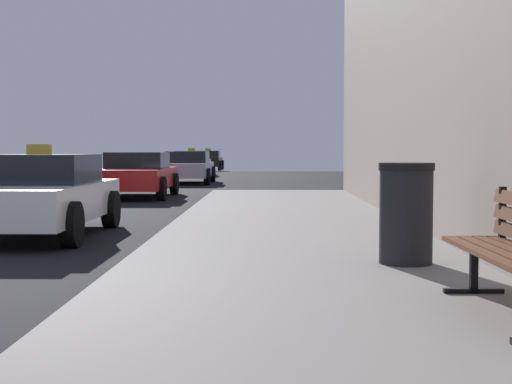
{
  "coord_description": "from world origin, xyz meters",
  "views": [
    {
      "loc": [
        3.55,
        -6.11,
        1.35
      ],
      "look_at": [
        3.44,
        3.0,
        0.83
      ],
      "focal_mm": 52.51,
      "sensor_mm": 36.0,
      "label": 1
    }
  ],
  "objects_px": {
    "trash_bin": "(406,213)",
    "car_white": "(37,195)",
    "car_black": "(208,160)",
    "car_red": "(137,174)",
    "car_yellow": "(191,163)",
    "car_silver": "(188,167)"
  },
  "relations": [
    {
      "from": "trash_bin",
      "to": "car_black",
      "type": "xyz_separation_m",
      "value": [
        -5.24,
        40.67,
        -0.04
      ]
    },
    {
      "from": "trash_bin",
      "to": "car_yellow",
      "type": "bearing_deg",
      "value": 99.75
    },
    {
      "from": "car_white",
      "to": "car_red",
      "type": "height_order",
      "value": "car_white"
    },
    {
      "from": "car_white",
      "to": "car_yellow",
      "type": "distance_m",
      "value": 27.61
    },
    {
      "from": "car_black",
      "to": "car_red",
      "type": "bearing_deg",
      "value": 90.25
    },
    {
      "from": "car_yellow",
      "to": "car_black",
      "type": "height_order",
      "value": "same"
    },
    {
      "from": "car_red",
      "to": "car_silver",
      "type": "bearing_deg",
      "value": -93.33
    },
    {
      "from": "trash_bin",
      "to": "car_white",
      "type": "relative_size",
      "value": 0.26
    },
    {
      "from": "trash_bin",
      "to": "car_red",
      "type": "bearing_deg",
      "value": 111.11
    },
    {
      "from": "car_silver",
      "to": "car_black",
      "type": "bearing_deg",
      "value": -88.05
    },
    {
      "from": "trash_bin",
      "to": "car_yellow",
      "type": "xyz_separation_m",
      "value": [
        -5.38,
        31.32,
        -0.04
      ]
    },
    {
      "from": "trash_bin",
      "to": "car_red",
      "type": "xyz_separation_m",
      "value": [
        -5.12,
        13.26,
        -0.04
      ]
    },
    {
      "from": "trash_bin",
      "to": "car_white",
      "type": "bearing_deg",
      "value": 143.6
    },
    {
      "from": "car_red",
      "to": "car_black",
      "type": "xyz_separation_m",
      "value": [
        -0.12,
        27.42,
        -0.0
      ]
    },
    {
      "from": "car_red",
      "to": "car_silver",
      "type": "relative_size",
      "value": 0.95
    },
    {
      "from": "trash_bin",
      "to": "car_silver",
      "type": "relative_size",
      "value": 0.23
    },
    {
      "from": "car_silver",
      "to": "car_black",
      "type": "distance_m",
      "value": 18.59
    },
    {
      "from": "car_silver",
      "to": "car_yellow",
      "type": "xyz_separation_m",
      "value": [
        -0.78,
        9.22,
        -0.0
      ]
    },
    {
      "from": "car_red",
      "to": "car_yellow",
      "type": "bearing_deg",
      "value": -89.16
    },
    {
      "from": "car_white",
      "to": "car_yellow",
      "type": "height_order",
      "value": "same"
    },
    {
      "from": "car_yellow",
      "to": "car_black",
      "type": "xyz_separation_m",
      "value": [
        0.14,
        9.36,
        -0.0
      ]
    },
    {
      "from": "car_white",
      "to": "car_red",
      "type": "xyz_separation_m",
      "value": [
        -0.09,
        9.55,
        0.0
      ]
    }
  ]
}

